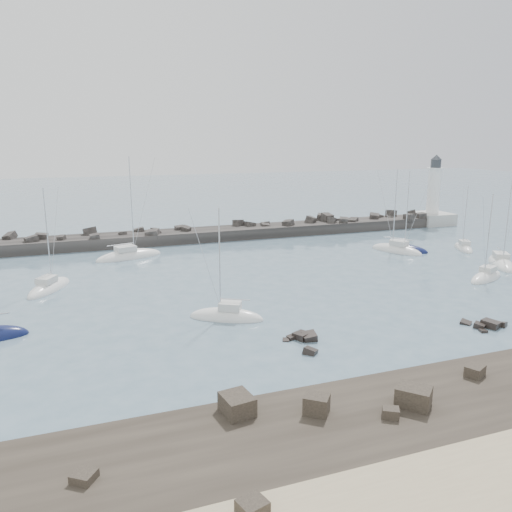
{
  "coord_description": "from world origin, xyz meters",
  "views": [
    {
      "loc": [
        -20.91,
        -44.19,
        16.85
      ],
      "look_at": [
        -0.48,
        12.0,
        2.83
      ],
      "focal_mm": 35.0,
      "sensor_mm": 36.0,
      "label": 1
    }
  ],
  "objects_px": {
    "lighthouse": "(432,209)",
    "sailboat_6": "(400,250)",
    "sailboat_9": "(501,264)",
    "sailboat_8": "(396,251)",
    "sailboat_5": "(227,317)",
    "sailboat_3": "(49,289)",
    "sailboat_4": "(129,257)",
    "sailboat_7": "(486,278)",
    "sailboat_10": "(463,248)"
  },
  "relations": [
    {
      "from": "sailboat_9",
      "to": "lighthouse",
      "type": "bearing_deg",
      "value": 66.56
    },
    {
      "from": "sailboat_4",
      "to": "sailboat_10",
      "type": "distance_m",
      "value": 51.45
    },
    {
      "from": "sailboat_4",
      "to": "sailboat_8",
      "type": "xyz_separation_m",
      "value": [
        39.11,
        -9.91,
        0.01
      ]
    },
    {
      "from": "sailboat_6",
      "to": "sailboat_7",
      "type": "relative_size",
      "value": 1.15
    },
    {
      "from": "sailboat_3",
      "to": "sailboat_6",
      "type": "height_order",
      "value": "sailboat_6"
    },
    {
      "from": "sailboat_5",
      "to": "sailboat_9",
      "type": "bearing_deg",
      "value": 9.97
    },
    {
      "from": "sailboat_3",
      "to": "sailboat_8",
      "type": "distance_m",
      "value": 49.55
    },
    {
      "from": "sailboat_9",
      "to": "sailboat_6",
      "type": "bearing_deg",
      "value": 121.42
    },
    {
      "from": "sailboat_4",
      "to": "sailboat_7",
      "type": "bearing_deg",
      "value": -33.52
    },
    {
      "from": "sailboat_4",
      "to": "sailboat_10",
      "type": "xyz_separation_m",
      "value": [
        50.01,
        -12.07,
        -0.01
      ]
    },
    {
      "from": "sailboat_4",
      "to": "sailboat_9",
      "type": "relative_size",
      "value": 1.14
    },
    {
      "from": "sailboat_8",
      "to": "sailboat_3",
      "type": "bearing_deg",
      "value": -176.29
    },
    {
      "from": "sailboat_4",
      "to": "sailboat_5",
      "type": "xyz_separation_m",
      "value": [
        6.09,
        -29.2,
        0.01
      ]
    },
    {
      "from": "sailboat_3",
      "to": "sailboat_5",
      "type": "height_order",
      "value": "sailboat_3"
    },
    {
      "from": "sailboat_6",
      "to": "sailboat_7",
      "type": "height_order",
      "value": "sailboat_6"
    },
    {
      "from": "sailboat_7",
      "to": "sailboat_10",
      "type": "height_order",
      "value": "sailboat_7"
    },
    {
      "from": "sailboat_6",
      "to": "sailboat_7",
      "type": "xyz_separation_m",
      "value": [
        0.3,
        -17.19,
        0.0
      ]
    },
    {
      "from": "sailboat_6",
      "to": "sailboat_9",
      "type": "bearing_deg",
      "value": -58.58
    },
    {
      "from": "sailboat_5",
      "to": "sailboat_3",
      "type": "bearing_deg",
      "value": 135.61
    },
    {
      "from": "sailboat_3",
      "to": "sailboat_4",
      "type": "relative_size",
      "value": 0.8
    },
    {
      "from": "sailboat_6",
      "to": "sailboat_8",
      "type": "relative_size",
      "value": 0.98
    },
    {
      "from": "sailboat_4",
      "to": "sailboat_8",
      "type": "bearing_deg",
      "value": -14.21
    },
    {
      "from": "sailboat_5",
      "to": "sailboat_7",
      "type": "height_order",
      "value": "sailboat_5"
    },
    {
      "from": "sailboat_3",
      "to": "sailboat_8",
      "type": "xyz_separation_m",
      "value": [
        49.45,
        3.21,
        0.01
      ]
    },
    {
      "from": "sailboat_7",
      "to": "sailboat_10",
      "type": "relative_size",
      "value": 1.06
    },
    {
      "from": "sailboat_4",
      "to": "sailboat_9",
      "type": "bearing_deg",
      "value": -24.72
    },
    {
      "from": "sailboat_3",
      "to": "sailboat_7",
      "type": "relative_size",
      "value": 1.09
    },
    {
      "from": "sailboat_7",
      "to": "sailboat_9",
      "type": "relative_size",
      "value": 0.83
    },
    {
      "from": "sailboat_6",
      "to": "sailboat_10",
      "type": "distance_m",
      "value": 10.32
    },
    {
      "from": "lighthouse",
      "to": "sailboat_8",
      "type": "height_order",
      "value": "lighthouse"
    },
    {
      "from": "sailboat_4",
      "to": "sailboat_9",
      "type": "height_order",
      "value": "sailboat_4"
    },
    {
      "from": "lighthouse",
      "to": "sailboat_6",
      "type": "height_order",
      "value": "lighthouse"
    },
    {
      "from": "sailboat_6",
      "to": "sailboat_4",
      "type": "bearing_deg",
      "value": 166.63
    },
    {
      "from": "sailboat_5",
      "to": "sailboat_8",
      "type": "distance_m",
      "value": 38.24
    },
    {
      "from": "sailboat_4",
      "to": "sailboat_6",
      "type": "xyz_separation_m",
      "value": [
        40.01,
        -9.51,
        -0.0
      ]
    },
    {
      "from": "sailboat_5",
      "to": "sailboat_7",
      "type": "bearing_deg",
      "value": 4.19
    },
    {
      "from": "sailboat_5",
      "to": "sailboat_6",
      "type": "bearing_deg",
      "value": 30.14
    },
    {
      "from": "sailboat_7",
      "to": "sailboat_10",
      "type": "distance_m",
      "value": 17.55
    },
    {
      "from": "sailboat_3",
      "to": "sailboat_4",
      "type": "bearing_deg",
      "value": 51.73
    },
    {
      "from": "sailboat_5",
      "to": "sailboat_7",
      "type": "relative_size",
      "value": 1.02
    },
    {
      "from": "sailboat_9",
      "to": "sailboat_10",
      "type": "height_order",
      "value": "sailboat_9"
    },
    {
      "from": "sailboat_8",
      "to": "sailboat_9",
      "type": "relative_size",
      "value": 0.98
    },
    {
      "from": "sailboat_7",
      "to": "sailboat_8",
      "type": "bearing_deg",
      "value": 94.09
    },
    {
      "from": "sailboat_4",
      "to": "sailboat_5",
      "type": "bearing_deg",
      "value": -78.22
    },
    {
      "from": "sailboat_8",
      "to": "sailboat_10",
      "type": "distance_m",
      "value": 11.12
    },
    {
      "from": "sailboat_6",
      "to": "sailboat_8",
      "type": "bearing_deg",
      "value": -156.22
    },
    {
      "from": "sailboat_3",
      "to": "sailboat_10",
      "type": "relative_size",
      "value": 1.16
    },
    {
      "from": "lighthouse",
      "to": "sailboat_10",
      "type": "bearing_deg",
      "value": -117.44
    },
    {
      "from": "sailboat_3",
      "to": "sailboat_9",
      "type": "xyz_separation_m",
      "value": [
        57.93,
        -8.79,
        -0.0
      ]
    },
    {
      "from": "sailboat_9",
      "to": "sailboat_10",
      "type": "relative_size",
      "value": 1.28
    }
  ]
}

